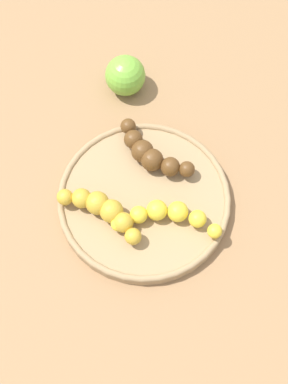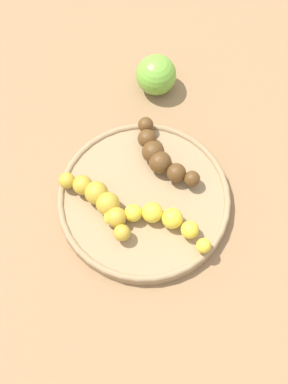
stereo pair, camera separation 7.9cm
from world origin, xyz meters
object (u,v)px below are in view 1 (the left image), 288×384
object	(u,v)px
fruit_bowl	(144,199)
banana_yellow	(167,215)
banana_overripe	(151,153)
banana_spotted	(103,210)
apple_green	(125,76)

from	to	relation	value
fruit_bowl	banana_yellow	xyz separation A→B (m)	(0.03, 0.04, 0.02)
fruit_bowl	banana_overripe	size ratio (longest dim) A/B	2.04
banana_overripe	banana_spotted	bearing A→B (deg)	3.20
banana_yellow	banana_overripe	size ratio (longest dim) A/B	1.24
banana_yellow	banana_overripe	world-z (taller)	banana_overripe
banana_yellow	banana_spotted	bearing A→B (deg)	89.48
fruit_bowl	apple_green	distance (m)	0.22
apple_green	banana_yellow	bearing A→B (deg)	27.06
fruit_bowl	banana_overripe	bearing A→B (deg)	-176.65
banana_overripe	banana_spotted	size ratio (longest dim) A/B	0.95
fruit_bowl	banana_spotted	xyz separation A→B (m)	(0.04, -0.05, 0.02)
fruit_bowl	apple_green	bearing A→B (deg)	-159.13
banana_spotted	banana_yellow	bearing A→B (deg)	-63.46
banana_spotted	banana_overripe	bearing A→B (deg)	-5.59
banana_overripe	apple_green	size ratio (longest dim) A/B	1.91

